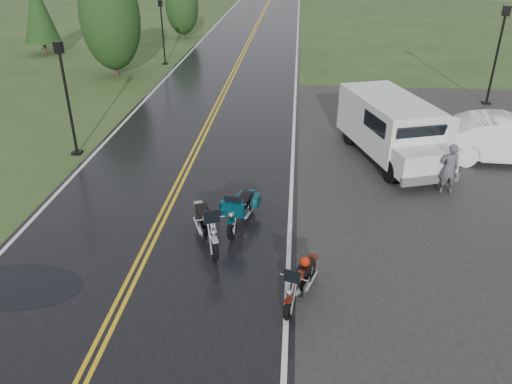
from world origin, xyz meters
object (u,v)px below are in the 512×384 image
motorcycle_silver (214,239)px  motorcycle_teal (232,221)px  person_at_van (449,170)px  van_white (394,152)px  motorcycle_red (290,298)px  lamp_post_near_left (68,100)px  sedan_white (507,140)px  lamp_post_far_right (496,56)px  lamp_post_far_left (163,33)px

motorcycle_silver → motorcycle_teal: bearing=49.9°
motorcycle_teal → person_at_van: bearing=39.6°
motorcycle_teal → van_white: bearing=51.6°
motorcycle_red → lamp_post_near_left: (-8.35, 8.67, 1.54)m
person_at_van → lamp_post_near_left: (-13.28, 2.20, 1.29)m
motorcycle_teal → sedan_white: 11.24m
motorcycle_red → lamp_post_far_right: (9.44, 16.46, 1.75)m
person_at_van → lamp_post_near_left: lamp_post_near_left is taller
lamp_post_far_right → person_at_van: bearing=-114.3°
person_at_van → lamp_post_far_right: 11.07m
lamp_post_near_left → lamp_post_far_right: 19.43m
person_at_van → sedan_white: size_ratio=0.33×
lamp_post_near_left → lamp_post_far_right: bearing=23.7°
motorcycle_red → lamp_post_far_right: 19.06m
motorcycle_silver → van_white: van_white is taller
motorcycle_teal → lamp_post_far_left: size_ratio=0.54×
van_white → lamp_post_far_right: size_ratio=1.25×
motorcycle_silver → person_at_van: bearing=10.6°
motorcycle_silver → sedan_white: bearing=14.6°
person_at_van → motorcycle_silver: bearing=26.6°
motorcycle_red → lamp_post_near_left: lamp_post_near_left is taller
lamp_post_far_left → person_at_van: bearing=-51.8°
motorcycle_silver → van_white: size_ratio=0.40×
van_white → lamp_post_far_right: 11.29m
motorcycle_silver → van_white: (5.23, 5.04, 0.46)m
person_at_van → sedan_white: (2.81, 2.81, -0.00)m
van_white → lamp_post_near_left: size_ratio=1.37×
motorcycle_red → sedan_white: size_ratio=0.39×
person_at_van → lamp_post_near_left: size_ratio=0.40×
motorcycle_teal → lamp_post_far_left: 21.72m
motorcycle_teal → lamp_post_near_left: lamp_post_near_left is taller
motorcycle_teal → sedan_white: size_ratio=0.42×
motorcycle_red → lamp_post_far_left: lamp_post_far_left is taller
motorcycle_silver → person_at_van: 8.19m
van_white → lamp_post_far_left: lamp_post_far_left is taller
sedan_white → lamp_post_near_left: 16.16m
motorcycle_silver → lamp_post_far_left: (-6.62, 21.56, 1.30)m
lamp_post_far_left → motorcycle_teal: bearing=-71.3°
person_at_van → lamp_post_far_left: lamp_post_far_left is taller
person_at_van → sedan_white: bearing=-141.0°
lamp_post_near_left → motorcycle_teal: bearing=-39.7°
sedan_white → person_at_van: bearing=137.8°
lamp_post_far_right → lamp_post_far_left: bearing=158.4°
motorcycle_silver → lamp_post_far_right: lamp_post_far_right is taller
motorcycle_silver → lamp_post_far_right: 18.46m
motorcycle_red → lamp_post_far_left: (-8.58, 23.61, 1.39)m
lamp_post_far_left → lamp_post_far_right: lamp_post_far_right is taller
van_white → sedan_white: (4.48, 2.19, -0.31)m
lamp_post_near_left → lamp_post_far_right: size_ratio=0.91×
sedan_white → van_white: bearing=118.8°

